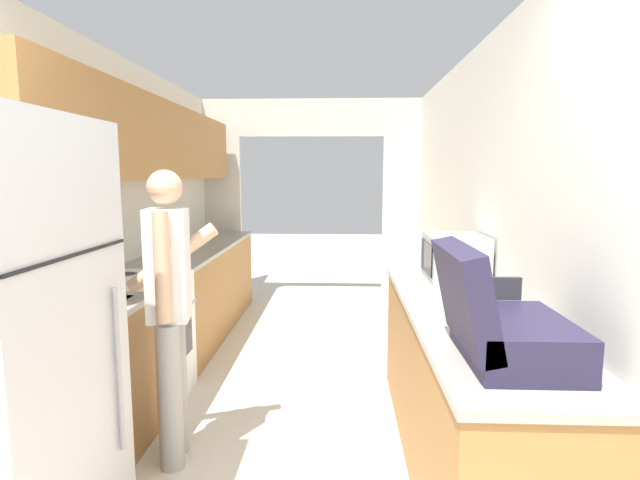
% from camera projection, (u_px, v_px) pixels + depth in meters
% --- Properties ---
extents(wall_left, '(0.38, 7.46, 2.50)m').
position_uv_depth(wall_left, '(108.00, 186.00, 3.56)').
color(wall_left, silver).
rests_on(wall_left, ground_plane).
extents(wall_right, '(0.06, 7.46, 2.50)m').
position_uv_depth(wall_right, '(503.00, 230.00, 3.05)').
color(wall_right, silver).
rests_on(wall_right, ground_plane).
extents(wall_far_with_doorway, '(3.08, 0.06, 2.50)m').
position_uv_depth(wall_far_with_doorway, '(311.00, 185.00, 6.21)').
color(wall_far_with_doorway, silver).
rests_on(wall_far_with_doorway, ground_plane).
extents(counter_left, '(0.62, 3.94, 0.88)m').
position_uv_depth(counter_left, '(183.00, 302.00, 4.49)').
color(counter_left, '#9E6B38').
rests_on(counter_left, ground_plane).
extents(counter_right, '(0.62, 2.34, 0.88)m').
position_uv_depth(counter_right, '(463.00, 388.00, 2.69)').
color(counter_right, '#9E6B38').
rests_on(counter_right, ground_plane).
extents(range_oven, '(0.66, 0.72, 1.02)m').
position_uv_depth(range_oven, '(136.00, 341.00, 3.43)').
color(range_oven, white).
rests_on(range_oven, ground_plane).
extents(person, '(0.52, 0.41, 1.61)m').
position_uv_depth(person, '(170.00, 309.00, 2.69)').
color(person, '#9E9E9E').
rests_on(person, ground_plane).
extents(suitcase, '(0.47, 0.56, 0.44)m').
position_uv_depth(suitcase, '(497.00, 323.00, 1.89)').
color(suitcase, '#231E38').
rests_on(suitcase, counter_right).
extents(microwave, '(0.37, 0.48, 0.30)m').
position_uv_depth(microwave, '(455.00, 258.00, 3.33)').
color(microwave, '#B7B7BC').
rests_on(microwave, counter_right).
extents(book_stack, '(0.21, 0.28, 0.05)m').
position_uv_depth(book_stack, '(472.00, 303.00, 2.64)').
color(book_stack, white).
rests_on(book_stack, counter_right).
extents(knife, '(0.05, 0.34, 0.02)m').
position_uv_depth(knife, '(171.00, 264.00, 3.90)').
color(knife, '#B7B7BC').
rests_on(knife, counter_left).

